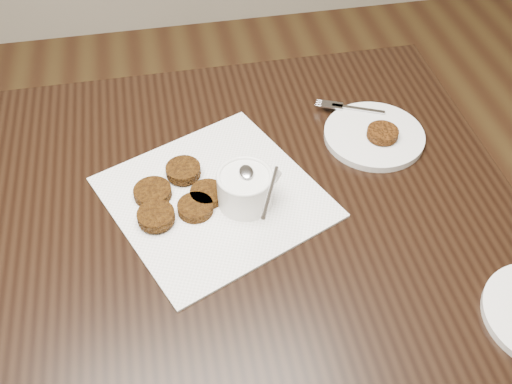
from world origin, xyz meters
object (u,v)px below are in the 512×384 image
Objects in this scene: table at (160,342)px; sauce_ramekin at (245,175)px; napkin at (214,197)px; plate_with_patty at (375,133)px.

sauce_ramekin reaches higher than table.
napkin reaches higher than table.
napkin is 0.33m from plate_with_patty.
plate_with_patty reaches higher than napkin.
plate_with_patty reaches higher than table.
table is at bearing -163.90° from plate_with_patty.
plate_with_patty is (0.27, 0.12, -0.05)m from sauce_ramekin.
napkin is 1.74× the size of plate_with_patty.
sauce_ramekin is at bearing -156.43° from plate_with_patty.
napkin is at bearing -163.41° from plate_with_patty.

